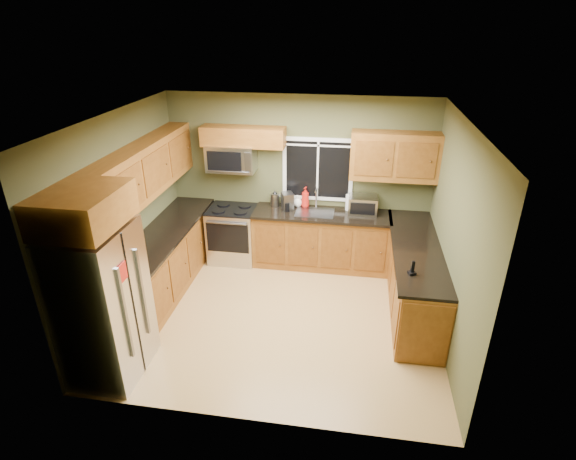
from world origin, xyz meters
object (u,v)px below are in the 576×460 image
(refrigerator, at_px, (103,304))
(kettle, at_px, (275,199))
(coffee_maker, at_px, (287,202))
(toaster_oven, at_px, (363,205))
(paper_towel_roll, at_px, (349,202))
(cordless_phone, at_px, (412,270))
(soap_bottle_c, at_px, (298,201))
(soap_bottle_a, at_px, (305,197))
(microwave, at_px, (231,158))
(range, at_px, (233,234))

(refrigerator, bearing_deg, kettle, 65.08)
(coffee_maker, bearing_deg, toaster_oven, 2.32)
(paper_towel_roll, relative_size, cordless_phone, 1.56)
(coffee_maker, height_order, soap_bottle_c, coffee_maker)
(toaster_oven, xyz_separation_m, kettle, (-1.41, 0.07, -0.02))
(refrigerator, distance_m, kettle, 3.26)
(soap_bottle_a, bearing_deg, microwave, -175.39)
(range, distance_m, kettle, 0.92)
(toaster_oven, height_order, kettle, toaster_oven)
(coffee_maker, bearing_deg, paper_towel_roll, 8.59)
(paper_towel_roll, bearing_deg, soap_bottle_c, 178.62)
(microwave, bearing_deg, soap_bottle_a, 4.61)
(kettle, relative_size, soap_bottle_a, 0.80)
(toaster_oven, bearing_deg, refrigerator, -133.94)
(refrigerator, relative_size, kettle, 6.74)
(paper_towel_roll, bearing_deg, cordless_phone, -66.45)
(soap_bottle_c, relative_size, cordless_phone, 1.04)
(refrigerator, relative_size, cordless_phone, 10.05)
(cordless_phone, bearing_deg, paper_towel_roll, 113.55)
(toaster_oven, bearing_deg, soap_bottle_a, 172.65)
(range, height_order, soap_bottle_c, soap_bottle_c)
(refrigerator, height_order, toaster_oven, refrigerator)
(soap_bottle_a, bearing_deg, range, -168.86)
(coffee_maker, bearing_deg, refrigerator, -119.33)
(refrigerator, height_order, range, refrigerator)
(coffee_maker, height_order, cordless_phone, coffee_maker)
(toaster_oven, bearing_deg, paper_towel_roll, 155.54)
(soap_bottle_a, relative_size, soap_bottle_c, 1.78)
(kettle, bearing_deg, range, -165.18)
(soap_bottle_c, xyz_separation_m, cordless_phone, (1.65, -1.90, -0.04))
(refrigerator, xyz_separation_m, microwave, (0.69, 2.91, 0.83))
(range, distance_m, paper_towel_roll, 1.98)
(microwave, relative_size, kettle, 2.85)
(refrigerator, relative_size, soap_bottle_a, 5.41)
(kettle, height_order, paper_towel_roll, paper_towel_roll)
(paper_towel_roll, distance_m, soap_bottle_a, 0.70)
(refrigerator, bearing_deg, paper_towel_roll, 49.33)
(kettle, xyz_separation_m, soap_bottle_c, (0.36, 0.05, -0.03))
(toaster_oven, bearing_deg, microwave, 179.34)
(refrigerator, relative_size, coffee_maker, 6.47)
(toaster_oven, xyz_separation_m, soap_bottle_a, (-0.92, 0.12, 0.03))
(microwave, relative_size, soap_bottle_c, 4.06)
(soap_bottle_c, bearing_deg, microwave, -174.84)
(range, height_order, cordless_phone, cordless_phone)
(toaster_oven, distance_m, paper_towel_roll, 0.24)
(range, height_order, soap_bottle_a, soap_bottle_a)
(range, relative_size, toaster_oven, 2.09)
(kettle, bearing_deg, toaster_oven, -2.78)
(refrigerator, bearing_deg, soap_bottle_c, 59.98)
(refrigerator, distance_m, toaster_oven, 4.01)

